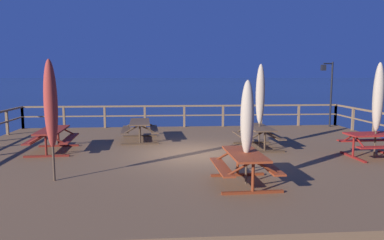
% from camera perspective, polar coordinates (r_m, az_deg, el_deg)
% --- Properties ---
extents(ground_plane, '(600.00, 600.00, 0.00)m').
position_cam_1_polar(ground_plane, '(12.17, 0.34, -9.38)').
color(ground_plane, navy).
extents(wooden_deck, '(15.86, 12.27, 0.88)m').
position_cam_1_polar(wooden_deck, '(12.05, 0.34, -7.37)').
color(wooden_deck, brown).
rests_on(wooden_deck, ground).
extents(railing_waterside_far, '(15.66, 0.10, 1.09)m').
position_cam_1_polar(railing_waterside_far, '(17.72, -1.25, 1.31)').
color(railing_waterside_far, brown).
rests_on(railing_waterside_far, wooden_deck).
extents(picnic_table_mid_centre, '(1.47, 2.02, 0.78)m').
position_cam_1_polar(picnic_table_mid_centre, '(12.96, 10.46, -1.93)').
color(picnic_table_mid_centre, brown).
rests_on(picnic_table_mid_centre, wooden_deck).
extents(picnic_table_back_right, '(1.51, 2.10, 0.78)m').
position_cam_1_polar(picnic_table_back_right, '(13.00, -21.37, -2.28)').
color(picnic_table_back_right, maroon).
rests_on(picnic_table_back_right, wooden_deck).
extents(picnic_table_mid_left, '(1.78, 1.47, 0.78)m').
position_cam_1_polar(picnic_table_mid_left, '(12.66, 27.02, -2.87)').
color(picnic_table_mid_left, maroon).
rests_on(picnic_table_mid_left, wooden_deck).
extents(picnic_table_back_left, '(1.46, 1.81, 0.78)m').
position_cam_1_polar(picnic_table_back_left, '(8.66, 8.43, -6.57)').
color(picnic_table_back_left, '#993819').
rests_on(picnic_table_back_left, wooden_deck).
extents(picnic_table_front_left, '(1.53, 2.17, 0.78)m').
position_cam_1_polar(picnic_table_front_left, '(14.30, -8.31, -1.00)').
color(picnic_table_front_left, brown).
rests_on(picnic_table_front_left, wooden_deck).
extents(patio_umbrella_tall_mid_left, '(0.32, 0.32, 2.97)m').
position_cam_1_polar(patio_umbrella_tall_mid_left, '(12.91, 10.83, 3.98)').
color(patio_umbrella_tall_mid_left, '#4C3828').
rests_on(patio_umbrella_tall_mid_left, wooden_deck).
extents(patio_umbrella_tall_back_left, '(0.32, 0.32, 2.98)m').
position_cam_1_polar(patio_umbrella_tall_back_left, '(9.27, -21.59, 2.33)').
color(patio_umbrella_tall_back_left, '#4C3828').
rests_on(patio_umbrella_tall_back_left, wooden_deck).
extents(patio_umbrella_tall_mid_right, '(0.32, 0.32, 2.98)m').
position_cam_1_polar(patio_umbrella_tall_mid_right, '(12.48, 27.53, 3.18)').
color(patio_umbrella_tall_mid_right, '#4C3828').
rests_on(patio_umbrella_tall_mid_right, wooden_deck).
extents(patio_umbrella_short_front, '(0.32, 0.32, 2.49)m').
position_cam_1_polar(patio_umbrella_short_front, '(8.54, 8.78, 0.26)').
color(patio_umbrella_short_front, '#4C3828').
rests_on(patio_umbrella_short_front, wooden_deck).
extents(lamp_post_hooked, '(0.67, 0.30, 3.20)m').
position_cam_1_polar(lamp_post_hooked, '(18.79, 20.92, 5.32)').
color(lamp_post_hooked, black).
rests_on(lamp_post_hooked, wooden_deck).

